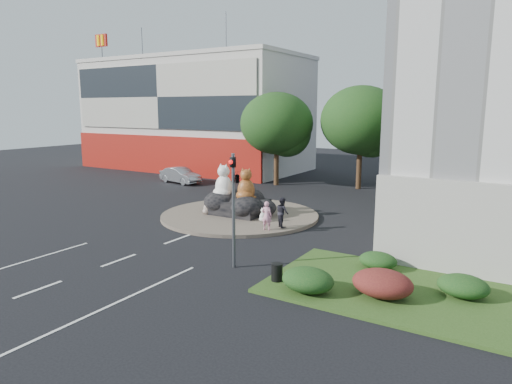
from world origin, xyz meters
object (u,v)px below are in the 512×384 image
litter_bin (277,272)px  parked_car (180,175)px  kitten_calico (207,206)px  kitten_white (263,214)px  cat_tabby (246,184)px  pedestrian_pink (267,216)px  cat_white (224,181)px  pedestrian_dark (282,212)px

litter_bin → parked_car: bearing=139.2°
kitten_calico → litter_bin: bearing=-36.1°
kitten_calico → kitten_white: (4.09, 0.12, -0.08)m
cat_tabby → pedestrian_pink: size_ratio=1.30×
cat_white → litter_bin: 12.24m
kitten_white → parked_car: (-14.38, 9.21, 0.10)m
pedestrian_dark → parked_car: 18.66m
cat_white → parked_car: (-10.94, 8.40, -1.51)m
kitten_white → cat_tabby: bearing=115.7°
litter_bin → cat_tabby: bearing=129.0°
cat_tabby → kitten_calico: 2.89m
litter_bin → pedestrian_dark: bearing=116.8°
cat_tabby → kitten_white: 2.57m
kitten_calico → parked_car: bearing=140.9°
cat_tabby → pedestrian_dark: cat_tabby is taller
kitten_calico → pedestrian_pink: 5.40m
pedestrian_pink → litter_bin: (4.07, -6.18, -0.53)m
cat_white → pedestrian_pink: 5.26m
kitten_white → pedestrian_dark: 1.69m
kitten_calico → kitten_white: bearing=4.8°
kitten_white → pedestrian_dark: (1.56, -0.49, 0.42)m
litter_bin → kitten_white: bearing=124.0°
cat_tabby → parked_car: bearing=126.9°
cat_white → pedestrian_dark: bearing=-8.1°
cat_tabby → parked_car: size_ratio=0.47×
pedestrian_pink → litter_bin: size_ratio=2.28×
pedestrian_pink → pedestrian_dark: pedestrian_dark is taller
parked_car → pedestrian_pink: bearing=-114.1°
cat_tabby → litter_bin: cat_tabby is taller
kitten_calico → litter_bin: 11.97m
kitten_white → pedestrian_pink: pedestrian_pink is taller
kitten_calico → pedestrian_dark: (5.65, -0.38, 0.34)m
cat_white → parked_car: 13.87m
parked_car → litter_bin: size_ratio=6.28×
cat_white → litter_bin: cat_white is taller
pedestrian_pink → pedestrian_dark: bearing=-120.9°
kitten_calico → pedestrian_dark: size_ratio=0.60×
cat_tabby → litter_bin: (7.01, -8.66, -1.68)m
kitten_calico → litter_bin: size_ratio=1.45×
cat_tabby → kitten_white: cat_tabby is taller
cat_white → cat_tabby: 1.62m
cat_white → pedestrian_dark: 5.30m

